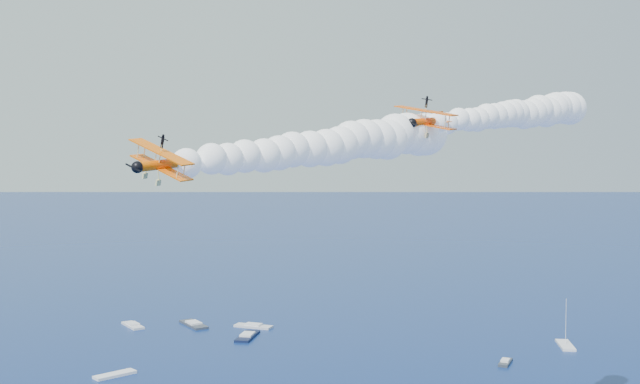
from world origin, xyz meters
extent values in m
cube|color=silver|center=(12.39, 174.30, 0.35)|extent=(12.58, 9.71, 0.70)
cube|color=white|center=(-27.21, 128.99, 0.35)|extent=(10.81, 8.43, 0.70)
cube|color=silver|center=(-25.75, 182.72, 0.35)|extent=(8.00, 12.03, 0.70)
cube|color=black|center=(9.33, 161.86, 0.35)|extent=(9.01, 14.28, 0.70)
cube|color=white|center=(99.18, 134.06, 0.35)|extent=(7.05, 12.25, 0.70)
cube|color=#2E343D|center=(74.43, 120.69, 0.35)|extent=(6.57, 7.88, 0.70)
cube|color=#323742|center=(-6.41, 180.60, 0.35)|extent=(9.35, 14.55, 0.70)
camera|label=1|loc=(-11.25, -64.85, 57.36)|focal=42.37mm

